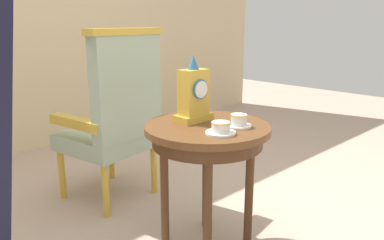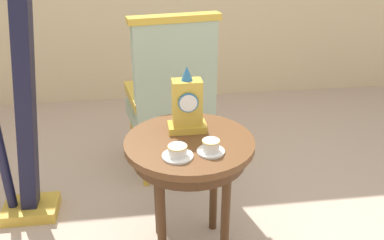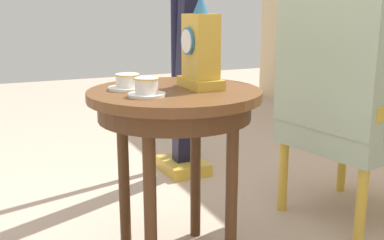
# 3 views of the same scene
# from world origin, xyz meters

# --- Properties ---
(side_table) EXTENTS (0.63, 0.63, 0.68)m
(side_table) POSITION_xyz_m (-0.07, -0.04, 0.59)
(side_table) COLOR brown
(side_table) RESTS_ON ground
(teacup_left) EXTENTS (0.14, 0.14, 0.06)m
(teacup_left) POSITION_xyz_m (-0.15, -0.19, 0.70)
(teacup_left) COLOR white
(teacup_left) RESTS_ON side_table
(teacup_right) EXTENTS (0.13, 0.13, 0.06)m
(teacup_right) POSITION_xyz_m (0.01, -0.17, 0.71)
(teacup_right) COLOR white
(teacup_right) RESTS_ON side_table
(mantel_clock) EXTENTS (0.19, 0.11, 0.34)m
(mantel_clock) POSITION_xyz_m (-0.07, 0.07, 0.81)
(mantel_clock) COLOR gold
(mantel_clock) RESTS_ON side_table
(armchair) EXTENTS (0.62, 0.61, 1.14)m
(armchair) POSITION_xyz_m (-0.09, 0.77, 0.59)
(armchair) COLOR #9EB299
(armchair) RESTS_ON ground
(harp) EXTENTS (0.40, 0.24, 1.88)m
(harp) POSITION_xyz_m (-0.97, 0.39, 0.77)
(harp) COLOR gold
(harp) RESTS_ON ground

